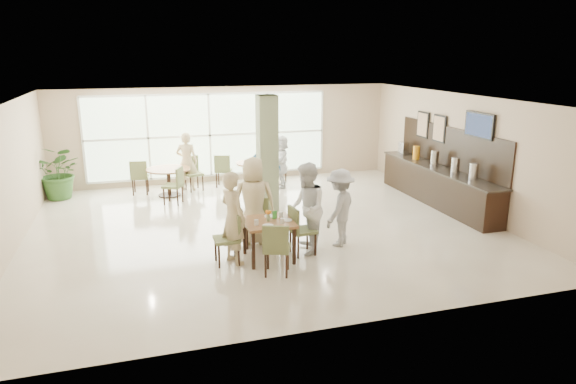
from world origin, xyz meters
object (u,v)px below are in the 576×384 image
object	(u,v)px
adult_b	(281,161)
potted_plant	(60,172)
main_table	(268,226)
adult_a	(264,169)
teen_far	(254,201)
teen_right	(306,209)
round_table_left	(168,174)
adult_standing	(187,161)
round_table_right	(254,169)
teen_standing	(340,208)
buffet_counter	(438,182)
teen_left	(233,218)

from	to	relation	value
adult_b	potted_plant	bearing A→B (deg)	-77.80
main_table	adult_a	bearing A→B (deg)	77.10
potted_plant	adult_a	xyz separation A→B (m)	(5.18, -1.38, 0.06)
main_table	teen_far	world-z (taller)	teen_far
main_table	potted_plant	size ratio (longest dim) A/B	0.63
teen_right	potted_plant	bearing A→B (deg)	-126.02
round_table_left	potted_plant	world-z (taller)	potted_plant
round_table_left	adult_standing	size ratio (longest dim) A/B	0.71
round_table_left	round_table_right	distance (m)	2.40
adult_b	round_table_left	bearing A→B (deg)	-72.56
main_table	teen_standing	xyz separation A→B (m)	(1.55, 0.32, 0.13)
buffet_counter	adult_b	distance (m)	4.36
round_table_left	buffet_counter	bearing A→B (deg)	-22.79
buffet_counter	teen_right	size ratio (longest dim) A/B	2.66
main_table	teen_standing	distance (m)	1.59
adult_a	teen_left	bearing A→B (deg)	-95.21
teen_far	teen_left	bearing A→B (deg)	63.93
buffet_counter	teen_standing	size ratio (longest dim) A/B	3.02
teen_left	teen_right	xyz separation A→B (m)	(1.43, 0.09, 0.02)
round_table_left	teen_far	xyz separation A→B (m)	(1.39, -4.17, 0.30)
adult_standing	adult_b	bearing A→B (deg)	-170.01
main_table	teen_far	size ratio (longest dim) A/B	0.51
buffet_counter	teen_far	world-z (taller)	buffet_counter
round_table_right	teen_left	size ratio (longest dim) A/B	0.60
round_table_left	teen_standing	xyz separation A→B (m)	(3.01, -4.74, 0.19)
round_table_right	buffet_counter	size ratio (longest dim) A/B	0.22
adult_b	teen_right	bearing A→B (deg)	6.69
main_table	adult_a	distance (m)	4.31
round_table_left	adult_a	world-z (taller)	adult_a
teen_standing	adult_standing	size ratio (longest dim) A/B	0.95
adult_a	adult_b	size ratio (longest dim) A/B	1.03
adult_standing	teen_right	bearing A→B (deg)	126.70
round_table_right	buffet_counter	distance (m)	5.02
teen_left	adult_standing	distance (m)	5.48
round_table_right	teen_left	bearing A→B (deg)	-107.12
potted_plant	adult_b	bearing A→B (deg)	-4.85
teen_far	adult_a	distance (m)	3.46
main_table	adult_b	world-z (taller)	adult_b
round_table_right	teen_far	world-z (taller)	teen_far
teen_far	adult_standing	bearing A→B (deg)	-71.63
round_table_right	main_table	bearing A→B (deg)	-100.24
potted_plant	adult_b	distance (m)	5.92
round_table_right	adult_b	distance (m)	0.78
teen_right	adult_b	distance (m)	5.04
teen_left	round_table_right	bearing A→B (deg)	-40.19
main_table	adult_standing	world-z (taller)	adult_standing
teen_right	main_table	bearing A→B (deg)	-69.94
round_table_left	teen_right	size ratio (longest dim) A/B	0.66
adult_standing	teen_standing	bearing A→B (deg)	134.64
teen_right	adult_standing	distance (m)	5.64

